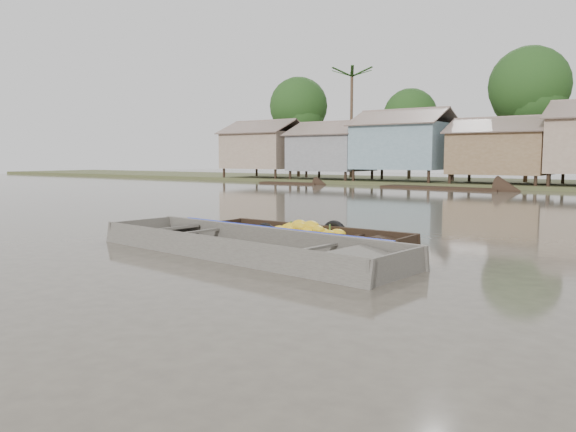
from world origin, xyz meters
The scene contains 3 objects.
ground centered at (0.00, 0.00, 0.00)m, with size 120.00×120.00×0.00m, color #474036.
banana_boat centered at (-1.03, 2.57, 0.13)m, with size 5.15×1.40×0.72m.
viewer_boat centered at (-1.08, 0.50, 0.06)m, with size 7.43×2.66×0.59m.
Camera 1 is at (6.11, -8.11, 1.95)m, focal length 35.00 mm.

